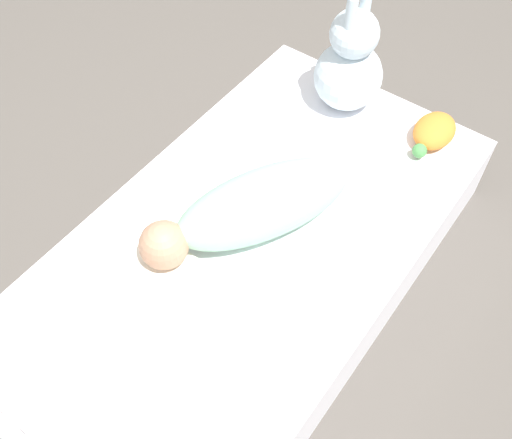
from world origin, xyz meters
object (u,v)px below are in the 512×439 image
swaddled_baby (254,208)px  turtle_plush (434,132)px  bunny_plush (350,65)px  pillow (116,385)px

swaddled_baby → turtle_plush: swaddled_baby is taller
swaddled_baby → bunny_plush: bearing=-146.5°
swaddled_baby → turtle_plush: 0.62m
bunny_plush → turtle_plush: bunny_plush is taller
bunny_plush → turtle_plush: (-0.01, 0.30, -0.11)m
pillow → bunny_plush: size_ratio=0.95×
swaddled_baby → turtle_plush: bearing=-175.1°
pillow → bunny_plush: (-1.10, -0.10, 0.09)m
turtle_plush → swaddled_baby: bearing=-22.1°
swaddled_baby → bunny_plush: bunny_plush is taller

